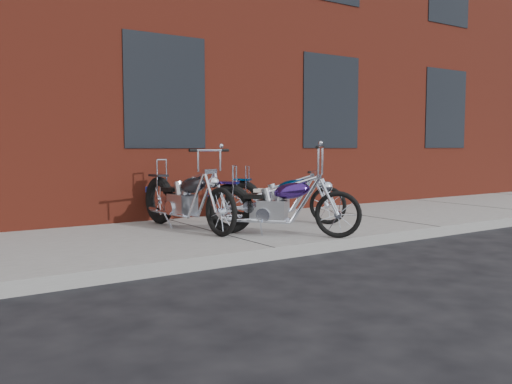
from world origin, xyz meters
TOP-DOWN VIEW (x-y plane):
  - ground at (0.00, 0.00)m, footprint 120.00×120.00m
  - sidewalk at (0.00, 1.50)m, footprint 22.00×3.00m
  - building_brick at (0.00, 8.00)m, footprint 22.00×10.00m
  - chopper_purple at (0.55, 0.69)m, footprint 1.46×1.66m
  - chopper_blue at (1.36, 1.73)m, footprint 1.24×1.66m
  - chopper_third at (-0.23, 1.86)m, footprint 0.55×2.25m

SIDE VIEW (x-z plane):
  - ground at x=0.00m, z-range 0.00..0.00m
  - sidewalk at x=0.00m, z-range 0.00..0.15m
  - chopper_blue at x=1.36m, z-range 0.08..0.94m
  - chopper_purple at x=0.55m, z-range -0.06..1.12m
  - chopper_third at x=-0.23m, z-range -0.02..1.13m
  - building_brick at x=0.00m, z-range 0.00..8.00m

